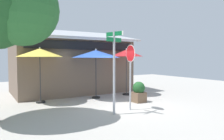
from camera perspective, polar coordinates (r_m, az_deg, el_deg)
The scene contains 8 objects.
ground_plane at distance 9.98m, azimuth 4.78°, elevation -9.79°, with size 28.00×28.00×0.10m, color #ADA8A0.
cafe_building at distance 14.20m, azimuth -10.80°, elevation 1.26°, with size 7.54×4.76×4.24m.
street_sign_post at distance 8.22m, azimuth 0.57°, elevation 1.43°, with size 0.79×0.84×3.21m.
stop_sign at distance 9.01m, azimuth 4.91°, elevation 1.32°, with size 0.10×0.73×2.75m.
patio_umbrella_mustard_left at distance 10.97m, azimuth -18.66°, elevation 4.29°, with size 2.21×2.21×2.73m.
patio_umbrella_royal_blue_center at distance 11.62m, azimuth -4.31°, elevation 4.22°, with size 2.64×2.64×2.69m.
patio_umbrella_crimson_right at distance 12.69m, azimuth 3.85°, elevation 4.40°, with size 1.95×1.95×2.76m.
sidewalk_planter at distance 10.78m, azimuth 7.13°, elevation -5.75°, with size 0.61×0.61×1.02m.
Camera 1 is at (-5.74, -7.85, 2.19)m, focal length 34.38 mm.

